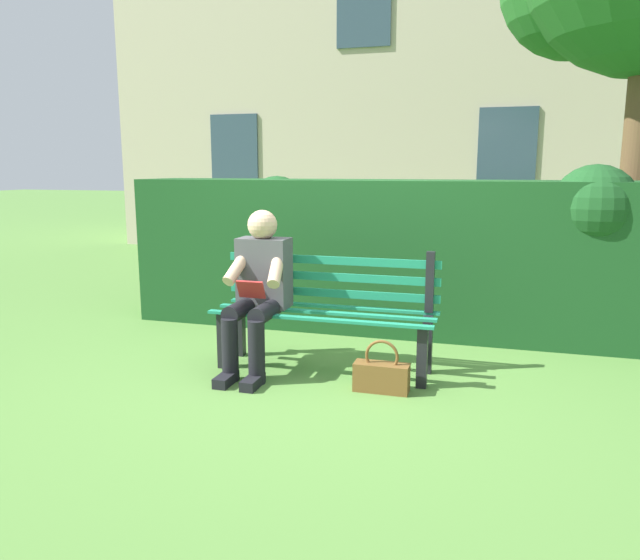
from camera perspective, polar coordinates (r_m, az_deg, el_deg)
name	(u,v)px	position (r m, az deg, el deg)	size (l,w,h in m)	color
ground	(324,370)	(4.53, 0.36, -8.51)	(60.00, 60.00, 0.00)	#517F38
park_bench	(327,309)	(4.47, 0.63, -2.77)	(1.64, 0.47, 0.89)	black
person_seated	(258,287)	(4.42, -5.87, -0.63)	(0.44, 0.73, 1.18)	#4C4C51
hedge_backdrop	(410,252)	(5.53, 8.53, 2.66)	(5.10, 0.84, 1.51)	#19471E
building_facade	(382,73)	(12.18, 5.85, 18.89)	(9.41, 3.29, 6.49)	#BCAD93
handbag	(381,375)	(4.10, 5.84, -8.98)	(0.37, 0.14, 0.36)	brown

